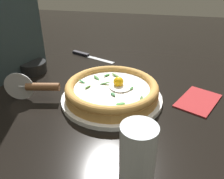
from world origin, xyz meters
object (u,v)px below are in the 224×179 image
table_knife (87,55)px  drinking_glass (137,159)px  pizza_cutter (35,87)px  pizza (112,89)px  side_bowl (33,67)px  folded_napkin (198,100)px

table_knife → drinking_glass: bearing=25.6°
pizza_cutter → drinking_glass: 0.37m
pizza → drinking_glass: bearing=21.0°
side_bowl → drinking_glass: bearing=46.7°
pizza → folded_napkin: (-0.04, 0.24, -0.03)m
folded_napkin → drinking_glass: bearing=-24.4°
table_knife → folded_napkin: size_ratio=1.38×
pizza → folded_napkin: pizza is taller
drinking_glass → folded_napkin: 0.33m
folded_napkin → side_bowl: bearing=-98.7°
pizza → folded_napkin: size_ratio=1.82×
side_bowl → table_knife: (-0.19, 0.14, -0.01)m
pizza_cutter → folded_napkin: 0.45m
drinking_glass → side_bowl: bearing=-133.3°
side_bowl → table_knife: side_bowl is taller
pizza → side_bowl: bearing=-111.9°
pizza → side_bowl: pizza is taller
pizza_cutter → table_knife: pizza_cutter is taller
pizza_cutter → drinking_glass: size_ratio=1.29×
side_bowl → folded_napkin: bearing=81.3°
pizza → folded_napkin: 0.24m
drinking_glass → folded_napkin: drinking_glass is taller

